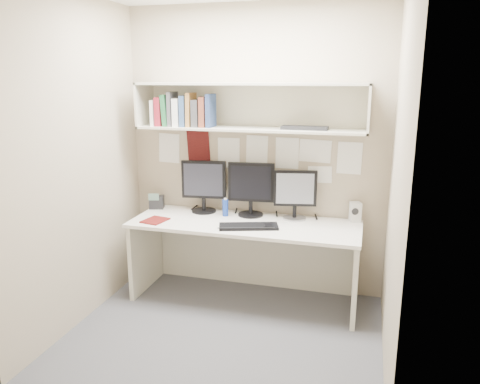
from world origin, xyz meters
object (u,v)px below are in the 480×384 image
(desk, at_px, (245,261))
(speaker, at_px, (355,212))
(monitor_left, at_px, (204,184))
(maroon_notebook, at_px, (155,220))
(monitor_right, at_px, (295,192))
(keyboard, at_px, (249,226))
(monitor_center, at_px, (251,187))
(desk_phone, at_px, (157,202))

(desk, height_order, speaker, speaker)
(monitor_left, height_order, maroon_notebook, monitor_left)
(monitor_left, height_order, monitor_right, monitor_left)
(monitor_left, bearing_deg, monitor_right, -7.67)
(monitor_right, relative_size, keyboard, 0.89)
(monitor_left, distance_m, maroon_notebook, 0.57)
(monitor_center, bearing_deg, monitor_left, 174.63)
(monitor_right, relative_size, maroon_notebook, 2.01)
(desk, xyz_separation_m, monitor_left, (-0.46, 0.22, 0.63))
(maroon_notebook, bearing_deg, speaker, 26.43)
(monitor_right, distance_m, speaker, 0.55)
(monitor_center, bearing_deg, maroon_notebook, -157.71)
(monitor_center, height_order, speaker, monitor_center)
(monitor_right, bearing_deg, monitor_center, 168.58)
(keyboard, height_order, desk_phone, desk_phone)
(speaker, relative_size, desk_phone, 1.10)
(monitor_center, bearing_deg, monitor_right, -5.35)
(desk_phone, bearing_deg, maroon_notebook, -82.50)
(desk, bearing_deg, speaker, 16.19)
(speaker, distance_m, maroon_notebook, 1.76)
(monitor_right, distance_m, keyboard, 0.55)
(keyboard, bearing_deg, monitor_left, 127.75)
(desk, distance_m, keyboard, 0.41)
(speaker, bearing_deg, desk_phone, 162.29)
(speaker, bearing_deg, monitor_right, 165.71)
(desk_phone, bearing_deg, speaker, -13.78)
(monitor_left, distance_m, monitor_center, 0.46)
(monitor_left, xyz_separation_m, monitor_right, (0.86, 0.00, -0.02))
(monitor_right, relative_size, speaker, 2.50)
(monitor_left, xyz_separation_m, keyboard, (0.53, -0.37, -0.25))
(maroon_notebook, bearing_deg, desk_phone, 124.78)
(monitor_right, bearing_deg, desk_phone, 169.22)
(monitor_left, relative_size, monitor_center, 0.99)
(desk, xyz_separation_m, speaker, (0.93, 0.27, 0.45))
(monitor_center, xyz_separation_m, maroon_notebook, (-0.77, -0.40, -0.26))
(desk, height_order, keyboard, keyboard)
(monitor_right, height_order, speaker, monitor_right)
(keyboard, xyz_separation_m, speaker, (0.86, 0.42, 0.08))
(monitor_right, height_order, maroon_notebook, monitor_right)
(monitor_right, bearing_deg, maroon_notebook, -172.47)
(keyboard, bearing_deg, monitor_right, 30.53)
(keyboard, relative_size, maroon_notebook, 2.26)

